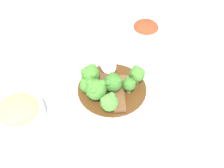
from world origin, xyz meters
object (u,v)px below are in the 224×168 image
object	(u,v)px
beef_strip_2	(119,80)
broccoli_floret_1	(96,89)
beef_strip_1	(101,77)
broccoli_floret_2	(90,74)
side_bowl_kimchi	(145,31)
broccoli_floret_4	(87,85)
side_bowl_appetizer	(19,112)
beef_strip_0	(119,99)
main_plate	(112,90)
broccoli_floret_5	(109,102)
sauce_dish	(198,110)
broccoli_floret_6	(137,74)
broccoli_floret_0	(129,84)
serving_spoon	(107,60)
broccoli_floret_3	(113,82)

from	to	relation	value
beef_strip_2	broccoli_floret_1	bearing A→B (deg)	-2.49
beef_strip_1	broccoli_floret_1	size ratio (longest dim) A/B	1.12
broccoli_floret_2	side_bowl_kimchi	bearing A→B (deg)	-174.46
broccoli_floret_4	side_bowl_appetizer	size ratio (longest dim) A/B	0.36
beef_strip_0	beef_strip_2	distance (m)	0.07
beef_strip_0	side_bowl_appetizer	size ratio (longest dim) A/B	0.59
main_plate	broccoli_floret_5	world-z (taller)	broccoli_floret_5
broccoli_floret_4	broccoli_floret_5	distance (m)	0.08
beef_strip_2	side_bowl_appetizer	world-z (taller)	side_bowl_appetizer
beef_strip_2	broccoli_floret_1	world-z (taller)	broccoli_floret_1
side_bowl_kimchi	sauce_dish	size ratio (longest dim) A/B	1.15
beef_strip_0	broccoli_floret_6	distance (m)	0.08
side_bowl_kimchi	side_bowl_appetizer	size ratio (longest dim) A/B	0.79
main_plate	broccoli_floret_5	xyz separation A→B (m)	(0.05, 0.04, 0.04)
broccoli_floret_0	broccoli_floret_1	distance (m)	0.08
beef_strip_0	serving_spoon	distance (m)	0.14
broccoli_floret_2	broccoli_floret_3	bearing A→B (deg)	107.52
broccoli_floret_0	side_bowl_kimchi	world-z (taller)	broccoli_floret_0
beef_strip_1	broccoli_floret_2	xyz separation A→B (m)	(0.03, -0.01, 0.03)
side_bowl_appetizer	sauce_dish	world-z (taller)	side_bowl_appetizer
broccoli_floret_2	side_bowl_kimchi	world-z (taller)	broccoli_floret_2
side_bowl_appetizer	broccoli_floret_0	bearing A→B (deg)	148.40
side_bowl_appetizer	beef_strip_2	bearing A→B (deg)	157.37
beef_strip_1	serving_spoon	distance (m)	0.06
main_plate	beef_strip_1	xyz separation A→B (m)	(-0.00, -0.04, 0.02)
beef_strip_2	broccoli_floret_2	world-z (taller)	broccoli_floret_2
broccoli_floret_1	broccoli_floret_4	size ratio (longest dim) A/B	1.33
broccoli_floret_6	broccoli_floret_3	bearing A→B (deg)	-19.63
broccoli_floret_1	side_bowl_kimchi	world-z (taller)	broccoli_floret_1
broccoli_floret_2	beef_strip_0	bearing A→B (deg)	93.52
broccoli_floret_1	serving_spoon	distance (m)	0.13
broccoli_floret_0	side_bowl_appetizer	world-z (taller)	broccoli_floret_0
beef_strip_0	broccoli_floret_5	distance (m)	0.04
main_plate	broccoli_floret_4	bearing A→B (deg)	-33.76
broccoli_floret_4	broccoli_floret_2	bearing A→B (deg)	-152.28
broccoli_floret_3	broccoli_floret_4	distance (m)	0.07
main_plate	broccoli_floret_2	world-z (taller)	broccoli_floret_2
broccoli_floret_4	broccoli_floret_6	bearing A→B (deg)	148.48
side_bowl_kimchi	sauce_dish	world-z (taller)	side_bowl_kimchi
beef_strip_0	broccoli_floret_1	size ratio (longest dim) A/B	1.24
broccoli_floret_2	broccoli_floret_6	distance (m)	0.12
beef_strip_1	broccoli_floret_5	xyz separation A→B (m)	(0.05, 0.08, 0.02)
main_plate	sauce_dish	world-z (taller)	main_plate
broccoli_floret_4	sauce_dish	world-z (taller)	broccoli_floret_4
broccoli_floret_1	broccoli_floret_6	xyz separation A→B (m)	(-0.11, 0.04, -0.00)
main_plate	broccoli_floret_4	distance (m)	0.07
beef_strip_2	serving_spoon	distance (m)	0.08
broccoli_floret_0	broccoli_floret_4	bearing A→B (deg)	-45.53
side_bowl_kimchi	broccoli_floret_3	bearing A→B (deg)	20.22
broccoli_floret_5	side_bowl_appetizer	xyz separation A→B (m)	(0.16, -0.14, -0.02)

